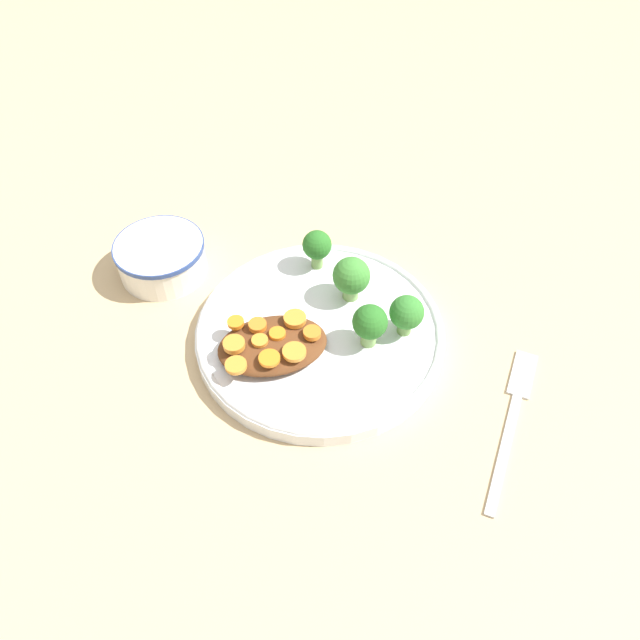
{
  "coord_description": "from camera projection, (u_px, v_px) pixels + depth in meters",
  "views": [
    {
      "loc": [
        0.1,
        0.45,
        0.56
      ],
      "look_at": [
        0.0,
        0.0,
        0.03
      ],
      "focal_mm": 35.0,
      "sensor_mm": 36.0,
      "label": 1
    }
  ],
  "objects": [
    {
      "name": "ground_plane",
      "position": [
        320.0,
        339.0,
        0.73
      ],
      "size": [
        4.0,
        4.0,
        0.0
      ],
      "primitive_type": "plane",
      "color": "tan"
    },
    {
      "name": "plate",
      "position": [
        320.0,
        332.0,
        0.72
      ],
      "size": [
        0.29,
        0.29,
        0.02
      ],
      "color": "white",
      "rests_on": "ground_plane"
    },
    {
      "name": "dip_bowl",
      "position": [
        161.0,
        256.0,
        0.78
      ],
      "size": [
        0.11,
        0.11,
        0.05
      ],
      "color": "white",
      "rests_on": "ground_plane"
    },
    {
      "name": "stew_mound",
      "position": [
        273.0,
        345.0,
        0.68
      ],
      "size": [
        0.12,
        0.08,
        0.02
      ],
      "primitive_type": "ellipsoid",
      "color": "#5B3319",
      "rests_on": "plate"
    },
    {
      "name": "broccoli_floret_0",
      "position": [
        370.0,
        323.0,
        0.68
      ],
      "size": [
        0.04,
        0.04,
        0.05
      ],
      "color": "#7FA85B",
      "rests_on": "plate"
    },
    {
      "name": "broccoli_floret_1",
      "position": [
        351.0,
        277.0,
        0.72
      ],
      "size": [
        0.04,
        0.04,
        0.06
      ],
      "color": "#7FA85B",
      "rests_on": "plate"
    },
    {
      "name": "broccoli_floret_2",
      "position": [
        317.0,
        246.0,
        0.76
      ],
      "size": [
        0.04,
        0.04,
        0.05
      ],
      "color": "#759E51",
      "rests_on": "plate"
    },
    {
      "name": "broccoli_floret_3",
      "position": [
        407.0,
        313.0,
        0.69
      ],
      "size": [
        0.04,
        0.04,
        0.05
      ],
      "color": "#759E51",
      "rests_on": "plate"
    },
    {
      "name": "carrot_slice_0",
      "position": [
        312.0,
        333.0,
        0.68
      ],
      "size": [
        0.02,
        0.02,
        0.01
      ],
      "primitive_type": "cylinder",
      "color": "orange",
      "rests_on": "stew_mound"
    },
    {
      "name": "carrot_slice_1",
      "position": [
        294.0,
        352.0,
        0.66
      ],
      "size": [
        0.03,
        0.03,
        0.0
      ],
      "primitive_type": "cylinder",
      "color": "orange",
      "rests_on": "stew_mound"
    },
    {
      "name": "carrot_slice_2",
      "position": [
        257.0,
        322.0,
        0.69
      ],
      "size": [
        0.02,
        0.02,
        0.01
      ],
      "primitive_type": "cylinder",
      "color": "orange",
      "rests_on": "stew_mound"
    },
    {
      "name": "carrot_slice_3",
      "position": [
        234.0,
        344.0,
        0.67
      ],
      "size": [
        0.02,
        0.02,
        0.01
      ],
      "primitive_type": "cylinder",
      "color": "orange",
      "rests_on": "stew_mound"
    },
    {
      "name": "carrot_slice_4",
      "position": [
        269.0,
        358.0,
        0.66
      ],
      "size": [
        0.02,
        0.02,
        0.0
      ],
      "primitive_type": "cylinder",
      "color": "orange",
      "rests_on": "stew_mound"
    },
    {
      "name": "carrot_slice_5",
      "position": [
        296.0,
        321.0,
        0.69
      ],
      "size": [
        0.03,
        0.03,
        0.01
      ],
      "primitive_type": "cylinder",
      "color": "orange",
      "rests_on": "stew_mound"
    },
    {
      "name": "carrot_slice_6",
      "position": [
        260.0,
        341.0,
        0.67
      ],
      "size": [
        0.02,
        0.02,
        0.0
      ],
      "primitive_type": "cylinder",
      "color": "orange",
      "rests_on": "stew_mound"
    },
    {
      "name": "carrot_slice_7",
      "position": [
        277.0,
        334.0,
        0.68
      ],
      "size": [
        0.02,
        0.02,
        0.0
      ],
      "primitive_type": "cylinder",
      "color": "orange",
      "rests_on": "stew_mound"
    },
    {
      "name": "carrot_slice_8",
      "position": [
        236.0,
        365.0,
        0.65
      ],
      "size": [
        0.02,
        0.02,
        0.0
      ],
      "primitive_type": "cylinder",
      "color": "orange",
      "rests_on": "stew_mound"
    },
    {
      "name": "carrot_slice_9",
      "position": [
        236.0,
        322.0,
        0.69
      ],
      "size": [
        0.02,
        0.02,
        0.01
      ],
      "primitive_type": "cylinder",
      "color": "orange",
      "rests_on": "stew_mound"
    },
    {
      "name": "fork",
      "position": [
        514.0,
        410.0,
        0.66
      ],
      "size": [
        0.13,
        0.18,
        0.01
      ],
      "rotation": [
        0.0,
        0.0,
        10.39
      ],
      "color": "silver",
      "rests_on": "ground_plane"
    }
  ]
}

